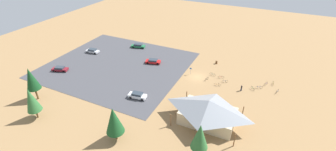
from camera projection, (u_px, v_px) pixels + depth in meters
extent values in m
plane|color=#937047|center=(197.00, 77.00, 63.87)|extent=(160.00, 160.00, 0.00)
cube|color=#424247|center=(118.00, 65.00, 69.97)|extent=(40.23, 35.93, 0.05)
cube|color=#C6B28E|center=(208.00, 116.00, 47.99)|extent=(11.05, 7.04, 2.94)
pyramid|color=gray|center=(209.00, 106.00, 46.55)|extent=(13.16, 9.16, 2.56)
cylinder|color=brown|center=(243.00, 112.00, 49.06)|extent=(0.20, 0.20, 2.94)
cylinder|color=brown|center=(187.00, 97.00, 53.74)|extent=(0.20, 0.20, 2.94)
cylinder|color=brown|center=(234.00, 141.00, 42.24)|extent=(0.20, 0.20, 2.94)
cylinder|color=brown|center=(171.00, 120.00, 46.91)|extent=(0.20, 0.20, 2.94)
cylinder|color=brown|center=(216.00, 62.00, 70.36)|extent=(0.60, 0.60, 0.90)
cylinder|color=#99999E|center=(190.00, 71.00, 64.61)|extent=(0.08, 0.08, 2.20)
cube|color=#1959B2|center=(191.00, 68.00, 64.20)|extent=(0.56, 0.04, 0.40)
cylinder|color=brown|center=(37.00, 114.00, 49.25)|extent=(0.33, 0.33, 2.06)
cone|color=#2D6633|center=(31.00, 100.00, 47.31)|extent=(2.94, 2.94, 5.39)
cone|color=#2D6633|center=(200.00, 136.00, 38.06)|extent=(3.01, 3.01, 4.99)
cylinder|color=brown|center=(37.00, 94.00, 54.70)|extent=(0.40, 0.40, 2.96)
cone|color=#14421E|center=(31.00, 79.00, 52.51)|extent=(3.07, 3.07, 5.44)
cylinder|color=brown|center=(116.00, 135.00, 44.03)|extent=(0.31, 0.31, 2.01)
cone|color=#194C23|center=(114.00, 120.00, 42.06)|extent=(3.46, 3.46, 5.55)
torus|color=black|center=(264.00, 85.00, 60.07)|extent=(0.35, 0.62, 0.68)
torus|color=black|center=(267.00, 83.00, 60.60)|extent=(0.35, 0.62, 0.68)
cylinder|color=#722D9E|center=(266.00, 84.00, 60.28)|extent=(0.46, 0.85, 0.04)
cylinder|color=#722D9E|center=(265.00, 84.00, 60.13)|extent=(0.04, 0.04, 0.42)
cube|color=black|center=(266.00, 83.00, 60.03)|extent=(0.16, 0.21, 0.05)
cylinder|color=#722D9E|center=(267.00, 83.00, 60.42)|extent=(0.04, 0.04, 0.50)
cylinder|color=black|center=(267.00, 82.00, 60.29)|extent=(0.44, 0.25, 0.03)
torus|color=black|center=(219.00, 85.00, 59.97)|extent=(0.68, 0.19, 0.69)
torus|color=black|center=(215.00, 84.00, 60.17)|extent=(0.68, 0.19, 0.69)
cylinder|color=orange|center=(217.00, 84.00, 60.01)|extent=(0.96, 0.25, 0.04)
cylinder|color=orange|center=(218.00, 84.00, 59.92)|extent=(0.04, 0.04, 0.43)
cube|color=black|center=(218.00, 83.00, 59.81)|extent=(0.21, 0.12, 0.05)
cylinder|color=orange|center=(216.00, 84.00, 60.03)|extent=(0.04, 0.04, 0.44)
cylinder|color=black|center=(216.00, 83.00, 59.92)|extent=(0.14, 0.48, 0.03)
torus|color=black|center=(211.00, 74.00, 64.67)|extent=(0.72, 0.19, 0.73)
torus|color=black|center=(214.00, 75.00, 64.16)|extent=(0.72, 0.19, 0.73)
cylinder|color=#197A7F|center=(213.00, 74.00, 64.35)|extent=(0.89, 0.22, 0.04)
cylinder|color=#197A7F|center=(212.00, 74.00, 64.39)|extent=(0.04, 0.04, 0.46)
cube|color=black|center=(212.00, 73.00, 64.27)|extent=(0.21, 0.12, 0.05)
cylinder|color=#197A7F|center=(214.00, 74.00, 64.10)|extent=(0.04, 0.04, 0.44)
cylinder|color=black|center=(214.00, 73.00, 63.98)|extent=(0.13, 0.48, 0.03)
torus|color=black|center=(205.00, 80.00, 62.05)|extent=(0.29, 0.71, 0.74)
torus|color=black|center=(208.00, 78.00, 62.64)|extent=(0.29, 0.71, 0.74)
cylinder|color=black|center=(207.00, 79.00, 62.28)|extent=(0.34, 0.85, 0.04)
cylinder|color=black|center=(206.00, 79.00, 62.13)|extent=(0.04, 0.04, 0.41)
cube|color=black|center=(206.00, 78.00, 62.03)|extent=(0.14, 0.22, 0.05)
cylinder|color=black|center=(207.00, 78.00, 62.46)|extent=(0.04, 0.04, 0.46)
cylinder|color=black|center=(208.00, 77.00, 62.34)|extent=(0.46, 0.19, 0.03)
torus|color=black|center=(261.00, 87.00, 58.92)|extent=(0.69, 0.35, 0.75)
torus|color=black|center=(257.00, 87.00, 58.93)|extent=(0.69, 0.35, 0.75)
cylinder|color=#2347B7|center=(259.00, 87.00, 58.86)|extent=(0.91, 0.45, 0.04)
cylinder|color=#2347B7|center=(260.00, 87.00, 58.82)|extent=(0.04, 0.04, 0.39)
cube|color=black|center=(260.00, 86.00, 58.72)|extent=(0.22, 0.16, 0.05)
cylinder|color=#2347B7|center=(257.00, 87.00, 58.81)|extent=(0.04, 0.04, 0.45)
cylinder|color=black|center=(258.00, 86.00, 58.69)|extent=(0.23, 0.45, 0.03)
torus|color=black|center=(227.00, 81.00, 61.40)|extent=(0.59, 0.39, 0.67)
torus|color=black|center=(223.00, 82.00, 61.30)|extent=(0.59, 0.39, 0.67)
cylinder|color=#B7B7BC|center=(225.00, 81.00, 61.30)|extent=(0.84, 0.54, 0.04)
cylinder|color=#B7B7BC|center=(225.00, 81.00, 61.27)|extent=(0.04, 0.04, 0.39)
cube|color=black|center=(226.00, 80.00, 61.17)|extent=(0.21, 0.17, 0.05)
cylinder|color=#B7B7BC|center=(223.00, 81.00, 61.20)|extent=(0.04, 0.04, 0.43)
cylinder|color=black|center=(223.00, 80.00, 61.09)|extent=(0.28, 0.42, 0.03)
torus|color=black|center=(273.00, 85.00, 60.13)|extent=(0.09, 0.66, 0.66)
torus|color=black|center=(273.00, 83.00, 60.92)|extent=(0.09, 0.66, 0.66)
cylinder|color=yellow|center=(273.00, 83.00, 60.47)|extent=(0.11, 0.91, 0.04)
cylinder|color=yellow|center=(273.00, 83.00, 60.29)|extent=(0.04, 0.04, 0.35)
cube|color=black|center=(273.00, 83.00, 60.20)|extent=(0.10, 0.21, 0.05)
cylinder|color=yellow|center=(273.00, 82.00, 60.74)|extent=(0.04, 0.04, 0.39)
cylinder|color=black|center=(273.00, 82.00, 60.64)|extent=(0.48, 0.07, 0.03)
torus|color=black|center=(278.00, 91.00, 57.71)|extent=(0.27, 0.66, 0.69)
torus|color=black|center=(276.00, 92.00, 57.06)|extent=(0.27, 0.66, 0.69)
cylinder|color=silver|center=(277.00, 91.00, 57.33)|extent=(0.37, 0.95, 0.04)
cylinder|color=silver|center=(278.00, 91.00, 57.39)|extent=(0.04, 0.04, 0.42)
cube|color=black|center=(278.00, 90.00, 57.29)|extent=(0.14, 0.22, 0.05)
cylinder|color=silver|center=(277.00, 91.00, 57.00)|extent=(0.04, 0.04, 0.49)
cylinder|color=black|center=(277.00, 91.00, 56.87)|extent=(0.46, 0.19, 0.03)
torus|color=black|center=(252.00, 87.00, 58.99)|extent=(0.44, 0.58, 0.69)
torus|color=black|center=(254.00, 90.00, 58.14)|extent=(0.44, 0.58, 0.69)
cylinder|color=#1E7F38|center=(253.00, 88.00, 58.51)|extent=(0.58, 0.78, 0.04)
cylinder|color=#1E7F38|center=(252.00, 87.00, 58.61)|extent=(0.04, 0.04, 0.41)
cube|color=black|center=(252.00, 87.00, 58.50)|extent=(0.18, 0.21, 0.05)
cylinder|color=#1E7F38|center=(254.00, 89.00, 58.11)|extent=(0.04, 0.04, 0.45)
cylinder|color=black|center=(254.00, 88.00, 57.99)|extent=(0.41, 0.31, 0.03)
torus|color=black|center=(223.00, 77.00, 63.20)|extent=(0.64, 0.25, 0.66)
torus|color=black|center=(219.00, 77.00, 63.29)|extent=(0.64, 0.25, 0.66)
cylinder|color=red|center=(221.00, 77.00, 63.19)|extent=(0.86, 0.32, 0.04)
cylinder|color=red|center=(222.00, 77.00, 63.14)|extent=(0.04, 0.04, 0.34)
cube|color=black|center=(222.00, 76.00, 63.05)|extent=(0.22, 0.14, 0.05)
cylinder|color=red|center=(220.00, 76.00, 63.16)|extent=(0.04, 0.04, 0.48)
cylinder|color=black|center=(220.00, 76.00, 63.03)|extent=(0.18, 0.47, 0.03)
cube|color=#BCBCC1|center=(93.00, 51.00, 76.83)|extent=(4.49, 2.25, 0.60)
cube|color=#2D3842|center=(92.00, 50.00, 76.54)|extent=(2.57, 1.84, 0.52)
cylinder|color=black|center=(88.00, 52.00, 76.71)|extent=(0.66, 0.28, 0.64)
cylinder|color=black|center=(90.00, 50.00, 78.01)|extent=(0.66, 0.28, 0.64)
cylinder|color=black|center=(95.00, 53.00, 75.86)|extent=(0.66, 0.28, 0.64)
cylinder|color=black|center=(98.00, 51.00, 77.16)|extent=(0.66, 0.28, 0.64)
cube|color=maroon|center=(60.00, 69.00, 66.52)|extent=(4.75, 3.06, 0.58)
cube|color=#2D3842|center=(60.00, 68.00, 66.25)|extent=(2.84, 2.24, 0.48)
cylinder|color=black|center=(54.00, 71.00, 66.13)|extent=(0.68, 0.41, 0.64)
cylinder|color=black|center=(57.00, 68.00, 67.42)|extent=(0.68, 0.41, 0.64)
cylinder|color=black|center=(64.00, 71.00, 65.83)|extent=(0.68, 0.41, 0.64)
cylinder|color=black|center=(66.00, 69.00, 67.12)|extent=(0.68, 0.41, 0.64)
cube|color=white|center=(137.00, 96.00, 55.39)|extent=(4.60, 2.30, 0.70)
cube|color=#2D3842|center=(137.00, 94.00, 55.07)|extent=(2.65, 1.83, 0.54)
cylinder|color=black|center=(131.00, 97.00, 55.30)|extent=(0.66, 0.31, 0.64)
cylinder|color=black|center=(133.00, 94.00, 56.51)|extent=(0.66, 0.31, 0.64)
cylinder|color=black|center=(142.00, 100.00, 54.54)|extent=(0.66, 0.31, 0.64)
cylinder|color=black|center=(144.00, 96.00, 55.75)|extent=(0.66, 0.31, 0.64)
cube|color=red|center=(153.00, 62.00, 70.46)|extent=(4.85, 3.03, 0.62)
cube|color=#2D3842|center=(153.00, 60.00, 70.18)|extent=(2.88, 2.28, 0.46)
cylinder|color=black|center=(148.00, 63.00, 70.09)|extent=(0.68, 0.38, 0.64)
cylinder|color=black|center=(149.00, 61.00, 71.49)|extent=(0.68, 0.38, 0.64)
cylinder|color=black|center=(157.00, 64.00, 69.65)|extent=(0.68, 0.38, 0.64)
cylinder|color=black|center=(159.00, 61.00, 71.05)|extent=(0.68, 0.38, 0.64)
cube|color=#1E6B3D|center=(138.00, 46.00, 80.32)|extent=(5.06, 2.83, 0.59)
cube|color=#2D3842|center=(138.00, 45.00, 80.01)|extent=(2.97, 2.13, 0.58)
cylinder|color=black|center=(133.00, 47.00, 80.06)|extent=(0.67, 0.37, 0.64)
cylinder|color=black|center=(134.00, 45.00, 81.32)|extent=(0.67, 0.37, 0.64)
cylinder|color=black|center=(142.00, 48.00, 79.51)|extent=(0.67, 0.37, 0.64)
cylinder|color=black|center=(143.00, 46.00, 80.78)|extent=(0.67, 0.37, 0.64)
cube|color=#2D3347|center=(241.00, 89.00, 58.12)|extent=(0.33, 0.26, 0.88)
cylinder|color=black|center=(242.00, 87.00, 57.74)|extent=(0.36, 0.36, 0.57)
sphere|color=tan|center=(242.00, 85.00, 57.53)|extent=(0.24, 0.24, 0.24)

